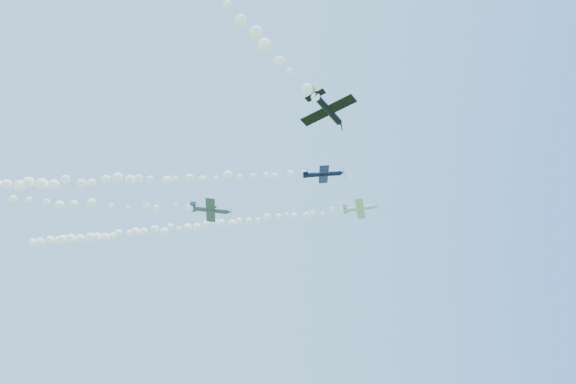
{
  "coord_description": "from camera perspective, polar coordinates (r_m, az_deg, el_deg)",
  "views": [
    {
      "loc": [
        -3.01,
        -75.81,
        2.0
      ],
      "look_at": [
        3.1,
        -6.59,
        44.42
      ],
      "focal_mm": 30.0,
      "sensor_mm": 36.0,
      "label": 1
    }
  ],
  "objects": [
    {
      "name": "plane_black",
      "position": [
        58.82,
        4.75,
        9.69
      ],
      "size": [
        6.4,
        6.14,
        2.4
      ],
      "rotation": [
        -0.06,
        0.05,
        0.87
      ],
      "color": "black"
    },
    {
      "name": "plane_white",
      "position": [
        99.6,
        8.52,
        -1.92
      ],
      "size": [
        7.32,
        7.76,
        2.06
      ],
      "rotation": [
        -0.06,
        -0.03,
        -0.29
      ],
      "color": "silver"
    },
    {
      "name": "smoke_trail_white",
      "position": [
        108.06,
        -12.77,
        -4.13
      ],
      "size": [
        71.37,
        23.38,
        3.08
      ],
      "primitive_type": null,
      "color": "white"
    },
    {
      "name": "smoke_trail_navy",
      "position": [
        93.11,
        -21.67,
        1.22
      ],
      "size": [
        76.08,
        12.87,
        3.0
      ],
      "primitive_type": null,
      "color": "white"
    },
    {
      "name": "plane_grey",
      "position": [
        86.83,
        -9.17,
        -2.1
      ],
      "size": [
        7.69,
        8.04,
        2.79
      ],
      "rotation": [
        -0.03,
        0.06,
        0.02
      ],
      "color": "#3E455A"
    },
    {
      "name": "plane_navy",
      "position": [
        85.24,
        4.22,
        2.15
      ],
      "size": [
        7.77,
        8.04,
        2.23
      ],
      "rotation": [
        0.2,
        -0.05,
        -0.14
      ],
      "color": "#0C0E36"
    }
  ]
}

